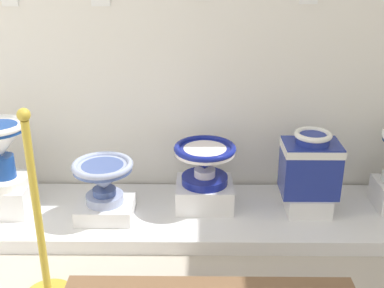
{
  "coord_description": "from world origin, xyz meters",
  "views": [
    {
      "loc": [
        1.91,
        -0.35,
        1.73
      ],
      "look_at": [
        1.88,
        2.49,
        0.58
      ],
      "focal_mm": 44.76,
      "sensor_mm": 36.0,
      "label": 1
    }
  ],
  "objects_px": {
    "antique_toilet_pale_glazed": "(103,176)",
    "antique_toilet_rightmost": "(0,144)",
    "plinth_block_squat_floral": "(204,194)",
    "antique_toilet_central_ornate": "(310,163)",
    "plinth_block_pale_glazed": "(106,209)",
    "antique_toilet_squat_floral": "(205,159)",
    "plinth_block_central_ornate": "(306,201)",
    "plinth_block_rightmost": "(9,198)",
    "stanchion_post_near_left": "(42,247)"
  },
  "relations": [
    {
      "from": "antique_toilet_squat_floral",
      "to": "stanchion_post_near_left",
      "type": "height_order",
      "value": "stanchion_post_near_left"
    },
    {
      "from": "antique_toilet_pale_glazed",
      "to": "plinth_block_rightmost",
      "type": "bearing_deg",
      "value": 174.79
    },
    {
      "from": "plinth_block_rightmost",
      "to": "antique_toilet_rightmost",
      "type": "relative_size",
      "value": 0.68
    },
    {
      "from": "plinth_block_squat_floral",
      "to": "stanchion_post_near_left",
      "type": "xyz_separation_m",
      "value": [
        -0.85,
        -0.85,
        0.14
      ]
    },
    {
      "from": "antique_toilet_central_ornate",
      "to": "antique_toilet_squat_floral",
      "type": "bearing_deg",
      "value": 176.07
    },
    {
      "from": "plinth_block_pale_glazed",
      "to": "plinth_block_squat_floral",
      "type": "distance_m",
      "value": 0.67
    },
    {
      "from": "antique_toilet_rightmost",
      "to": "antique_toilet_squat_floral",
      "type": "distance_m",
      "value": 1.32
    },
    {
      "from": "antique_toilet_central_ornate",
      "to": "antique_toilet_pale_glazed",
      "type": "bearing_deg",
      "value": -175.53
    },
    {
      "from": "antique_toilet_pale_glazed",
      "to": "plinth_block_pale_glazed",
      "type": "bearing_deg",
      "value": 0.0
    },
    {
      "from": "antique_toilet_squat_floral",
      "to": "antique_toilet_central_ornate",
      "type": "xyz_separation_m",
      "value": [
        0.69,
        -0.05,
        -0.0
      ]
    },
    {
      "from": "plinth_block_pale_glazed",
      "to": "stanchion_post_near_left",
      "type": "distance_m",
      "value": 0.74
    },
    {
      "from": "antique_toilet_rightmost",
      "to": "stanchion_post_near_left",
      "type": "bearing_deg",
      "value": -58.31
    },
    {
      "from": "antique_toilet_squat_floral",
      "to": "plinth_block_central_ornate",
      "type": "bearing_deg",
      "value": -3.93
    },
    {
      "from": "plinth_block_squat_floral",
      "to": "antique_toilet_rightmost",
      "type": "bearing_deg",
      "value": -175.97
    },
    {
      "from": "plinth_block_rightmost",
      "to": "plinth_block_squat_floral",
      "type": "xyz_separation_m",
      "value": [
        1.31,
        0.09,
        -0.01
      ]
    },
    {
      "from": "plinth_block_pale_glazed",
      "to": "antique_toilet_central_ornate",
      "type": "height_order",
      "value": "antique_toilet_central_ornate"
    },
    {
      "from": "plinth_block_rightmost",
      "to": "plinth_block_central_ornate",
      "type": "xyz_separation_m",
      "value": [
        2.0,
        0.05,
        -0.03
      ]
    },
    {
      "from": "antique_toilet_pale_glazed",
      "to": "antique_toilet_rightmost",
      "type": "bearing_deg",
      "value": 174.79
    },
    {
      "from": "antique_toilet_squat_floral",
      "to": "antique_toilet_central_ornate",
      "type": "distance_m",
      "value": 0.69
    },
    {
      "from": "plinth_block_pale_glazed",
      "to": "antique_toilet_central_ornate",
      "type": "bearing_deg",
      "value": 4.47
    },
    {
      "from": "antique_toilet_pale_glazed",
      "to": "plinth_block_squat_floral",
      "type": "bearing_deg",
      "value": 13.11
    },
    {
      "from": "plinth_block_central_ornate",
      "to": "antique_toilet_central_ornate",
      "type": "relative_size",
      "value": 0.71
    },
    {
      "from": "plinth_block_central_ornate",
      "to": "antique_toilet_central_ornate",
      "type": "bearing_deg",
      "value": 90.0
    },
    {
      "from": "plinth_block_rightmost",
      "to": "antique_toilet_pale_glazed",
      "type": "relative_size",
      "value": 0.76
    },
    {
      "from": "antique_toilet_rightmost",
      "to": "plinth_block_squat_floral",
      "type": "distance_m",
      "value": 1.37
    },
    {
      "from": "antique_toilet_rightmost",
      "to": "plinth_block_squat_floral",
      "type": "relative_size",
      "value": 1.13
    },
    {
      "from": "plinth_block_rightmost",
      "to": "antique_toilet_pale_glazed",
      "type": "distance_m",
      "value": 0.69
    },
    {
      "from": "antique_toilet_squat_floral",
      "to": "antique_toilet_central_ornate",
      "type": "height_order",
      "value": "antique_toilet_central_ornate"
    },
    {
      "from": "antique_toilet_rightmost",
      "to": "antique_toilet_central_ornate",
      "type": "bearing_deg",
      "value": 1.29
    },
    {
      "from": "plinth_block_pale_glazed",
      "to": "antique_toilet_pale_glazed",
      "type": "distance_m",
      "value": 0.24
    },
    {
      "from": "antique_toilet_rightmost",
      "to": "antique_toilet_squat_floral",
      "type": "xyz_separation_m",
      "value": [
        1.31,
        0.09,
        -0.14
      ]
    },
    {
      "from": "antique_toilet_rightmost",
      "to": "plinth_block_pale_glazed",
      "type": "relative_size",
      "value": 1.2
    },
    {
      "from": "plinth_block_squat_floral",
      "to": "plinth_block_central_ornate",
      "type": "distance_m",
      "value": 0.69
    },
    {
      "from": "plinth_block_pale_glazed",
      "to": "stanchion_post_near_left",
      "type": "xyz_separation_m",
      "value": [
        -0.19,
        -0.7,
        0.17
      ]
    },
    {
      "from": "antique_toilet_pale_glazed",
      "to": "antique_toilet_squat_floral",
      "type": "height_order",
      "value": "antique_toilet_squat_floral"
    },
    {
      "from": "plinth_block_rightmost",
      "to": "antique_toilet_central_ornate",
      "type": "xyz_separation_m",
      "value": [
        2.0,
        0.05,
        0.25
      ]
    },
    {
      "from": "plinth_block_pale_glazed",
      "to": "antique_toilet_pale_glazed",
      "type": "height_order",
      "value": "antique_toilet_pale_glazed"
    },
    {
      "from": "antique_toilet_central_ornate",
      "to": "stanchion_post_near_left",
      "type": "relative_size",
      "value": 0.41
    },
    {
      "from": "plinth_block_squat_floral",
      "to": "stanchion_post_near_left",
      "type": "bearing_deg",
      "value": -134.93
    },
    {
      "from": "plinth_block_central_ornate",
      "to": "plinth_block_rightmost",
      "type": "bearing_deg",
      "value": -178.71
    },
    {
      "from": "antique_toilet_pale_glazed",
      "to": "plinth_block_central_ornate",
      "type": "xyz_separation_m",
      "value": [
        1.34,
        0.1,
        -0.23
      ]
    },
    {
      "from": "plinth_block_central_ornate",
      "to": "antique_toilet_rightmost",
      "type": "bearing_deg",
      "value": -178.71
    },
    {
      "from": "plinth_block_pale_glazed",
      "to": "antique_toilet_squat_floral",
      "type": "height_order",
      "value": "antique_toilet_squat_floral"
    },
    {
      "from": "plinth_block_squat_floral",
      "to": "antique_toilet_central_ornate",
      "type": "distance_m",
      "value": 0.74
    },
    {
      "from": "antique_toilet_central_ornate",
      "to": "stanchion_post_near_left",
      "type": "distance_m",
      "value": 1.74
    },
    {
      "from": "plinth_block_pale_glazed",
      "to": "plinth_block_central_ornate",
      "type": "bearing_deg",
      "value": 4.47
    },
    {
      "from": "plinth_block_pale_glazed",
      "to": "antique_toilet_squat_floral",
      "type": "xyz_separation_m",
      "value": [
        0.65,
        0.15,
        0.3
      ]
    },
    {
      "from": "antique_toilet_rightmost",
      "to": "plinth_block_central_ornate",
      "type": "xyz_separation_m",
      "value": [
        2.0,
        0.05,
        -0.42
      ]
    },
    {
      "from": "plinth_block_central_ornate",
      "to": "stanchion_post_near_left",
      "type": "distance_m",
      "value": 1.74
    },
    {
      "from": "antique_toilet_rightmost",
      "to": "plinth_block_pale_glazed",
      "type": "distance_m",
      "value": 0.79
    }
  ]
}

